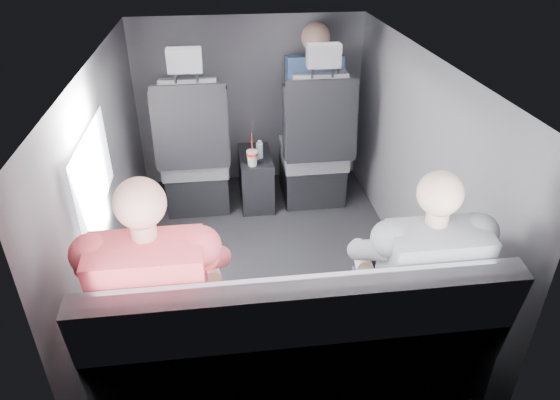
{
  "coord_description": "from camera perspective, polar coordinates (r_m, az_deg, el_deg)",
  "views": [
    {
      "loc": [
        -0.25,
        -2.57,
        2.01
      ],
      "look_at": [
        0.07,
        -0.05,
        0.53
      ],
      "focal_mm": 32.0,
      "sensor_mm": 36.0,
      "label": 1
    }
  ],
  "objects": [
    {
      "name": "center_console",
      "position": [
        3.9,
        -2.77,
        2.51
      ],
      "size": [
        0.24,
        0.48,
        0.41
      ],
      "color": "black",
      "rests_on": "floor"
    },
    {
      "name": "seatbelt",
      "position": [
        3.53,
        4.69,
        10.01
      ],
      "size": [
        0.35,
        0.11,
        0.59
      ],
      "primitive_type": "cube",
      "rotation": [
        -0.14,
        0.49,
        0.0
      ],
      "color": "black",
      "rests_on": "front_seat_right"
    },
    {
      "name": "panel_right",
      "position": [
        3.12,
        15.21,
        3.7
      ],
      "size": [
        0.02,
        2.6,
        1.35
      ],
      "primitive_type": "cube",
      "color": "#56565B",
      "rests_on": "floor"
    },
    {
      "name": "laptop_white",
      "position": [
        2.26,
        -13.69,
        -8.35
      ],
      "size": [
        0.35,
        0.35,
        0.23
      ],
      "color": "silver",
      "rests_on": "passenger_rear_left"
    },
    {
      "name": "soda_cup",
      "position": [
        3.63,
        -3.18,
        4.87
      ],
      "size": [
        0.08,
        0.08,
        0.25
      ],
      "color": "white",
      "rests_on": "center_console"
    },
    {
      "name": "laptop_black",
      "position": [
        2.35,
        13.22,
        -6.76
      ],
      "size": [
        0.35,
        0.36,
        0.21
      ],
      "color": "black",
      "rests_on": "passenger_rear_right"
    },
    {
      "name": "passenger_rear_right",
      "position": [
        2.26,
        14.88,
        -8.93
      ],
      "size": [
        0.49,
        0.61,
        1.2
      ],
      "color": "navy",
      "rests_on": "rear_bench"
    },
    {
      "name": "floor",
      "position": [
        3.27,
        -1.35,
        -7.74
      ],
      "size": [
        2.6,
        2.6,
        0.0
      ],
      "primitive_type": "plane",
      "color": "black",
      "rests_on": "ground"
    },
    {
      "name": "passenger_front_right",
      "position": [
        3.94,
        3.87,
        11.61
      ],
      "size": [
        0.43,
        0.43,
        0.89
      ],
      "color": "navy",
      "rests_on": "front_seat_right"
    },
    {
      "name": "ceiling",
      "position": [
        2.67,
        -1.71,
        15.83
      ],
      "size": [
        2.6,
        2.6,
        0.0
      ],
      "primitive_type": "plane",
      "rotation": [
        3.14,
        0.0,
        0.0
      ],
      "color": "#B2B2AD",
      "rests_on": "panel_back"
    },
    {
      "name": "front_seat_left",
      "position": [
        3.78,
        -9.63,
        4.48
      ],
      "size": [
        0.52,
        0.58,
        1.26
      ],
      "color": "black",
      "rests_on": "floor"
    },
    {
      "name": "front_seat_right",
      "position": [
        3.84,
        3.95,
        5.27
      ],
      "size": [
        0.52,
        0.58,
        1.26
      ],
      "color": "black",
      "rests_on": "floor"
    },
    {
      "name": "panel_front",
      "position": [
        4.1,
        -3.45,
        11.1
      ],
      "size": [
        1.8,
        0.02,
        1.35
      ],
      "primitive_type": "cube",
      "color": "#56565B",
      "rests_on": "floor"
    },
    {
      "name": "water_bottle",
      "position": [
        3.73,
        -2.33,
        5.66
      ],
      "size": [
        0.05,
        0.05,
        0.14
      ],
      "color": "#A9C9E4",
      "rests_on": "center_console"
    },
    {
      "name": "rear_bench",
      "position": [
        2.29,
        1.54,
        -17.88
      ],
      "size": [
        1.6,
        0.57,
        0.92
      ],
      "color": "#5B5B60",
      "rests_on": "floor"
    },
    {
      "name": "panel_back",
      "position": [
        1.86,
        2.84,
        -15.7
      ],
      "size": [
        1.8,
        0.02,
        1.35
      ],
      "primitive_type": "cube",
      "color": "#56565B",
      "rests_on": "floor"
    },
    {
      "name": "passenger_rear_left",
      "position": [
        2.13,
        -13.5,
        -10.98
      ],
      "size": [
        0.51,
        0.63,
        1.24
      ],
      "color": "#2F2E33",
      "rests_on": "rear_bench"
    },
    {
      "name": "side_window",
      "position": [
        2.6,
        -20.51,
        2.92
      ],
      "size": [
        0.02,
        0.75,
        0.42
      ],
      "primitive_type": "cube",
      "color": "white",
      "rests_on": "panel_left"
    },
    {
      "name": "panel_left",
      "position": [
        2.97,
        -19.07,
        1.66
      ],
      "size": [
        0.02,
        2.6,
        1.35
      ],
      "primitive_type": "cube",
      "color": "#56565B",
      "rests_on": "floor"
    }
  ]
}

